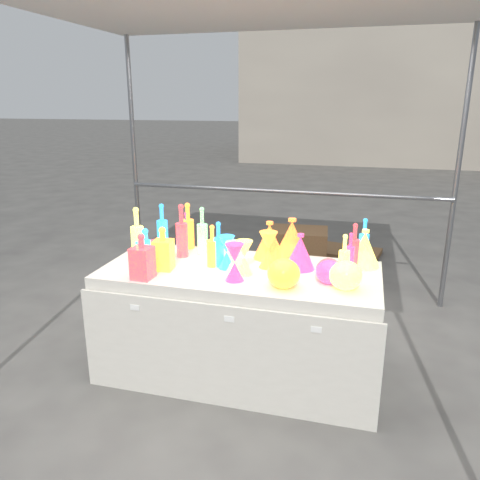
% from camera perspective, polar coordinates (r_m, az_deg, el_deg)
% --- Properties ---
extents(ground, '(80.00, 80.00, 0.00)m').
position_cam_1_polar(ground, '(3.40, 0.00, -15.52)').
color(ground, slate).
rests_on(ground, ground).
extents(display_table, '(1.84, 0.83, 0.75)m').
position_cam_1_polar(display_table, '(3.21, -0.04, -9.94)').
color(display_table, silver).
rests_on(display_table, ground).
extents(cardboard_box_closed, '(0.66, 0.51, 0.46)m').
position_cam_1_polar(cardboard_box_closed, '(5.22, 7.08, -1.14)').
color(cardboard_box_closed, olive).
rests_on(cardboard_box_closed, ground).
extents(cardboard_box_flat, '(0.79, 0.63, 0.06)m').
position_cam_1_polar(cardboard_box_flat, '(5.87, 13.20, -1.48)').
color(cardboard_box_flat, olive).
rests_on(cardboard_box_flat, ground).
extents(bottle_0, '(0.09, 0.09, 0.35)m').
position_cam_1_polar(bottle_0, '(3.48, -6.36, 1.76)').
color(bottle_0, red).
rests_on(bottle_0, display_table).
extents(bottle_1, '(0.11, 0.11, 0.34)m').
position_cam_1_polar(bottle_1, '(3.48, -9.45, 1.62)').
color(bottle_1, '#198D29').
rests_on(bottle_1, display_table).
extents(bottle_2, '(0.11, 0.11, 0.38)m').
position_cam_1_polar(bottle_2, '(3.29, -7.12, 1.14)').
color(bottle_2, '#D15916').
rests_on(bottle_2, display_table).
extents(bottle_3, '(0.08, 0.08, 0.28)m').
position_cam_1_polar(bottle_3, '(3.50, -6.49, 1.24)').
color(bottle_3, '#1E4AAF').
rests_on(bottle_3, display_table).
extents(bottle_4, '(0.09, 0.09, 0.37)m').
position_cam_1_polar(bottle_4, '(3.28, -12.42, 0.75)').
color(bottle_4, '#157988').
rests_on(bottle_4, display_table).
extents(bottle_5, '(0.10, 0.10, 0.35)m').
position_cam_1_polar(bottle_5, '(3.33, -4.62, 1.13)').
color(bottle_5, '#CA28B5').
rests_on(bottle_5, display_table).
extents(bottle_6, '(0.08, 0.08, 0.29)m').
position_cam_1_polar(bottle_6, '(3.09, -3.40, -0.70)').
color(bottle_6, red).
rests_on(bottle_6, display_table).
extents(bottle_7, '(0.10, 0.10, 0.31)m').
position_cam_1_polar(bottle_7, '(3.09, -2.63, -0.49)').
color(bottle_7, '#198D29').
rests_on(bottle_7, display_table).
extents(decanter_0, '(0.13, 0.13, 0.29)m').
position_cam_1_polar(decanter_0, '(3.07, -9.36, -1.00)').
color(decanter_0, red).
rests_on(decanter_0, display_table).
extents(decanter_1, '(0.13, 0.13, 0.29)m').
position_cam_1_polar(decanter_1, '(2.93, -11.86, -1.93)').
color(decanter_1, '#D15916').
rests_on(decanter_1, display_table).
extents(decanter_2, '(0.12, 0.12, 0.25)m').
position_cam_1_polar(decanter_2, '(3.19, -11.41, -0.74)').
color(decanter_2, '#198D29').
rests_on(decanter_2, display_table).
extents(hourglass_0, '(0.10, 0.10, 0.19)m').
position_cam_1_polar(hourglass_0, '(3.11, -9.93, -1.73)').
color(hourglass_0, '#D15916').
rests_on(hourglass_0, display_table).
extents(hourglass_1, '(0.14, 0.14, 0.23)m').
position_cam_1_polar(hourglass_1, '(2.85, -0.66, -2.73)').
color(hourglass_1, '#1E4AAF').
rests_on(hourglass_1, display_table).
extents(hourglass_2, '(0.12, 0.12, 0.22)m').
position_cam_1_polar(hourglass_2, '(2.95, 0.52, -2.14)').
color(hourglass_2, '#157988').
rests_on(hourglass_2, display_table).
extents(hourglass_3, '(0.12, 0.12, 0.21)m').
position_cam_1_polar(hourglass_3, '(2.98, -0.81, -2.12)').
color(hourglass_3, '#CA28B5').
rests_on(hourglass_3, display_table).
extents(hourglass_4, '(0.13, 0.13, 0.24)m').
position_cam_1_polar(hourglass_4, '(3.07, 3.46, -1.18)').
color(hourglass_4, red).
rests_on(hourglass_4, display_table).
extents(hourglass_5, '(0.12, 0.12, 0.22)m').
position_cam_1_polar(hourglass_5, '(3.06, -1.65, -1.49)').
color(hourglass_5, '#198D29').
rests_on(hourglass_5, display_table).
extents(globe_0, '(0.21, 0.21, 0.16)m').
position_cam_1_polar(globe_0, '(2.76, 5.34, -4.28)').
color(globe_0, red).
rests_on(globe_0, display_table).
extents(globe_1, '(0.24, 0.24, 0.15)m').
position_cam_1_polar(globe_1, '(2.79, 12.76, -4.44)').
color(globe_1, '#157988').
rests_on(globe_1, display_table).
extents(globe_2, '(0.20, 0.20, 0.13)m').
position_cam_1_polar(globe_2, '(2.91, 10.78, -3.74)').
color(globe_2, '#D15916').
rests_on(globe_2, display_table).
extents(globe_3, '(0.19, 0.19, 0.13)m').
position_cam_1_polar(globe_3, '(2.87, 10.82, -3.98)').
color(globe_3, '#1E4AAF').
rests_on(globe_3, display_table).
extents(lampshade_0, '(0.26, 0.26, 0.26)m').
position_cam_1_polar(lampshade_0, '(3.26, 3.61, 0.02)').
color(lampshade_0, yellow).
rests_on(lampshade_0, display_table).
extents(lampshade_1, '(0.32, 0.32, 0.29)m').
position_cam_1_polar(lampshade_1, '(3.23, 6.31, 0.09)').
color(lampshade_1, yellow).
rests_on(lampshade_1, display_table).
extents(lampshade_2, '(0.23, 0.23, 0.24)m').
position_cam_1_polar(lampshade_2, '(3.07, 7.34, -1.36)').
color(lampshade_2, '#1E4AAF').
rests_on(lampshade_2, display_table).
extents(lampshade_3, '(0.28, 0.28, 0.25)m').
position_cam_1_polar(lampshade_3, '(3.20, 14.93, -0.93)').
color(lampshade_3, '#157988').
rests_on(lampshade_3, display_table).
extents(bottle_8, '(0.08, 0.08, 0.31)m').
position_cam_1_polar(bottle_8, '(3.27, 14.87, -0.04)').
color(bottle_8, '#198D29').
rests_on(bottle_8, display_table).
extents(bottle_9, '(0.09, 0.09, 0.31)m').
position_cam_1_polar(bottle_9, '(3.12, 13.73, -0.73)').
color(bottle_9, '#D15916').
rests_on(bottle_9, display_table).
extents(bottle_10, '(0.06, 0.06, 0.25)m').
position_cam_1_polar(bottle_10, '(3.10, 13.27, -1.37)').
color(bottle_10, '#1E4AAF').
rests_on(bottle_10, display_table).
extents(bottle_11, '(0.08, 0.08, 0.29)m').
position_cam_1_polar(bottle_11, '(2.91, 12.56, -2.07)').
color(bottle_11, '#157988').
rests_on(bottle_11, display_table).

